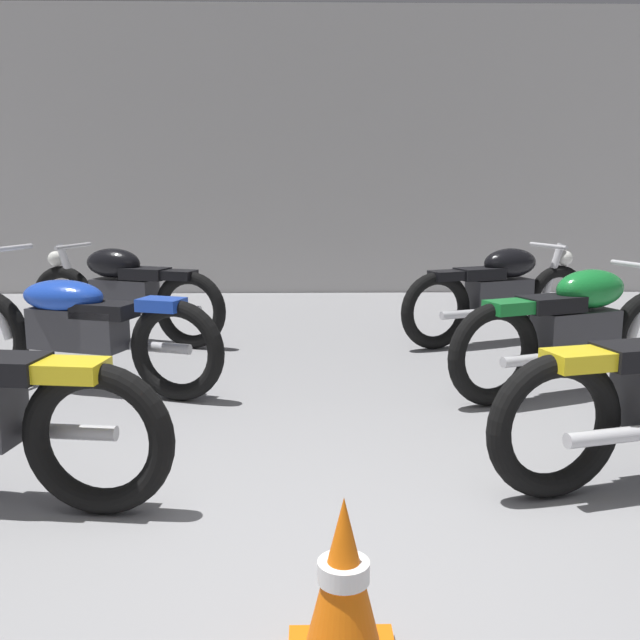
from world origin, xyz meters
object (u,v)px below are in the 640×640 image
motorcycle_left_row_2 (124,292)px  motorcycle_right_row_2 (500,292)px  motorcycle_right_row_1 (577,328)px  motorcycle_left_row_1 (76,326)px  traffic_cone (343,589)px

motorcycle_left_row_2 → motorcycle_right_row_2: 3.35m
motorcycle_right_row_2 → motorcycle_right_row_1: bearing=-87.2°
motorcycle_left_row_1 → motorcycle_left_row_2: size_ratio=1.10×
motorcycle_left_row_2 → traffic_cone: size_ratio=3.51×
motorcycle_right_row_2 → traffic_cone: motorcycle_right_row_2 is taller
motorcycle_left_row_1 → motorcycle_left_row_2: 1.52m
motorcycle_left_row_2 → traffic_cone: motorcycle_left_row_2 is taller
motorcycle_left_row_2 → motorcycle_left_row_1: bearing=-87.9°
motorcycle_left_row_2 → motorcycle_right_row_1: (3.43, -1.68, 0.00)m
motorcycle_left_row_2 → motorcycle_right_row_1: same height
motorcycle_right_row_1 → motorcycle_right_row_2: (-0.08, 1.61, 0.00)m
motorcycle_left_row_1 → traffic_cone: motorcycle_left_row_1 is taller
motorcycle_right_row_1 → motorcycle_left_row_1: bearing=177.3°
motorcycle_right_row_2 → motorcycle_left_row_1: bearing=-156.2°
traffic_cone → motorcycle_left_row_1: bearing=119.7°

